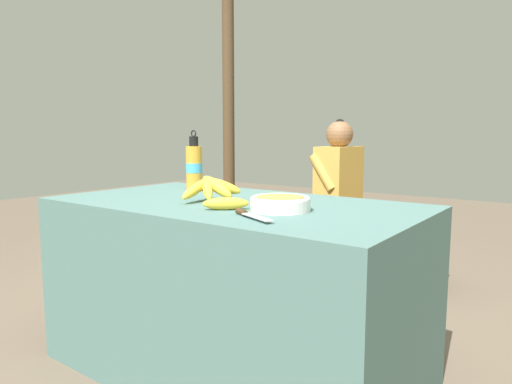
{
  "coord_description": "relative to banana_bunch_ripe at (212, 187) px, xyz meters",
  "views": [
    {
      "loc": [
        1.15,
        -1.4,
        0.98
      ],
      "look_at": [
        0.08,
        0.05,
        0.75
      ],
      "focal_mm": 32.0,
      "sensor_mm": 36.0,
      "label": 1
    }
  ],
  "objects": [
    {
      "name": "water_bottle",
      "position": [
        -0.33,
        0.24,
        0.06
      ],
      "size": [
        0.08,
        0.08,
        0.29
      ],
      "color": "gold",
      "rests_on": "market_counter"
    },
    {
      "name": "serving_bowl",
      "position": [
        0.36,
        -0.04,
        -0.03
      ],
      "size": [
        0.21,
        0.21,
        0.05
      ],
      "color": "white",
      "rests_on": "market_counter"
    },
    {
      "name": "banana_bunch_green",
      "position": [
        0.26,
        1.48,
        -0.31
      ],
      "size": [
        0.15,
        0.24,
        0.13
      ],
      "color": "#4C381E",
      "rests_on": "wooden_bench"
    },
    {
      "name": "loose_banana_front",
      "position": [
        0.19,
        -0.14,
        -0.03
      ],
      "size": [
        0.15,
        0.14,
        0.05
      ],
      "rotation": [
        0.0,
        0.0,
        0.74
      ],
      "color": "gold",
      "rests_on": "market_counter"
    },
    {
      "name": "banana_bunch_ripe",
      "position": [
        0.0,
        0.0,
        0.0
      ],
      "size": [
        0.18,
        0.28,
        0.12
      ],
      "color": "#4C381E",
      "rests_on": "market_counter"
    },
    {
      "name": "market_counter",
      "position": [
        0.08,
        0.03,
        -0.41
      ],
      "size": [
        1.48,
        0.8,
        0.71
      ],
      "color": "#4C706B",
      "rests_on": "ground_plane"
    },
    {
      "name": "ground_plane",
      "position": [
        0.08,
        0.03,
        -0.77
      ],
      "size": [
        12.0,
        12.0,
        0.0
      ],
      "primitive_type": "plane",
      "color": "brown"
    },
    {
      "name": "wooden_bench",
      "position": [
        -0.14,
        1.48,
        -0.44
      ],
      "size": [
        1.36,
        0.32,
        0.4
      ],
      "color": "brown",
      "rests_on": "ground_plane"
    },
    {
      "name": "knife",
      "position": [
        0.34,
        -0.21,
        -0.05
      ],
      "size": [
        0.2,
        0.11,
        0.02
      ],
      "rotation": [
        0.0,
        0.0,
        -0.43
      ],
      "color": "#BCBCC1",
      "rests_on": "market_counter"
    },
    {
      "name": "support_post_near",
      "position": [
        -1.37,
        1.76,
        0.54
      ],
      "size": [
        0.1,
        0.1,
        2.62
      ],
      "color": "#4C3823",
      "rests_on": "ground_plane"
    },
    {
      "name": "seated_vendor",
      "position": [
        -0.19,
        1.46,
        -0.15
      ],
      "size": [
        0.42,
        0.4,
        1.08
      ],
      "rotation": [
        0.0,
        0.0,
        3.08
      ],
      "color": "#564C60",
      "rests_on": "ground_plane"
    }
  ]
}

